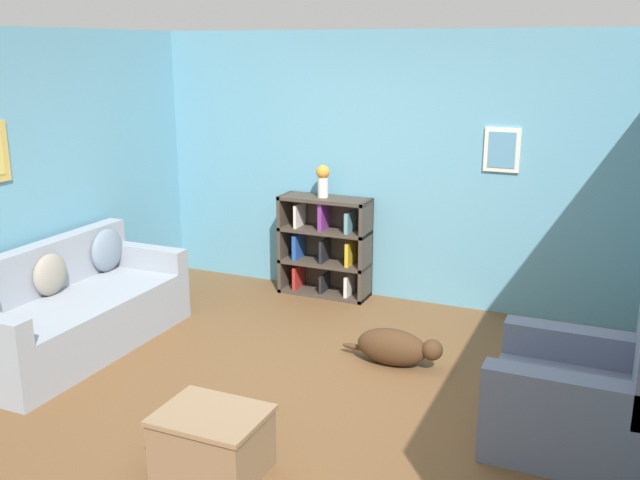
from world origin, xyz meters
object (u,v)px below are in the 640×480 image
Objects in this scene: coffee_table at (212,441)px; dog at (395,347)px; couch at (71,312)px; bookshelf at (325,246)px; vase at (323,179)px; recliner_chair at (587,395)px.

coffee_table is 0.74× the size of dog.
dog is (2.57, 0.77, -0.17)m from couch.
bookshelf is 1.81m from dog.
bookshelf is at bearing 52.11° from vase.
recliner_chair is 2.33m from coffee_table.
recliner_chair is 3.40m from vase.
couch is 4.03m from recliner_chair.
vase reaches higher than coffee_table.
recliner_chair reaches higher than coffee_table.
coffee_table is at bearing -148.74° from recliner_chair.
vase is at bearing -127.89° from bookshelf.
dog is at bearing 73.90° from coffee_table.
vase reaches higher than couch.
bookshelf is 0.69m from vase.
dog is (1.17, -1.33, -0.35)m from bookshelf.
recliner_chair is 1.23× the size of dog.
bookshelf is 3.26m from coffee_table.
bookshelf is 1.19× the size of dog.
recliner_chair reaches higher than dog.
vase reaches higher than bookshelf.
vase is at bearing 143.65° from recliner_chair.
couch is at bearing -178.14° from recliner_chair.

